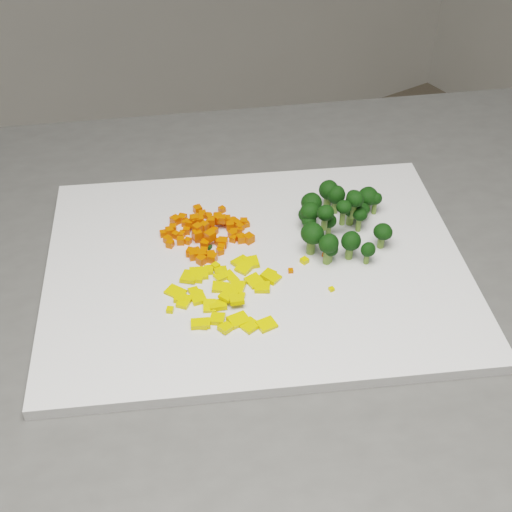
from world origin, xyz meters
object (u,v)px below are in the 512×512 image
counter_block (258,468)px  pepper_pile (228,291)px  carrot_pile (206,225)px  broccoli_pile (346,216)px  cutting_board (256,267)px

counter_block → pepper_pile: size_ratio=8.43×
carrot_pile → broccoli_pile: bearing=-33.4°
counter_block → broccoli_pile: (0.10, -0.04, 0.49)m
cutting_board → broccoli_pile: broccoli_pile is taller
cutting_board → pepper_pile: pepper_pile is taller
broccoli_pile → cutting_board: bearing=172.4°
broccoli_pile → pepper_pile: bearing=-174.8°
cutting_board → carrot_pile: size_ratio=4.50×
counter_block → carrot_pile: size_ratio=9.78×
carrot_pile → counter_block: bearing=-52.7°
pepper_pile → cutting_board: bearing=29.0°
cutting_board → pepper_pile: bearing=-151.0°
cutting_board → broccoli_pile: size_ratio=3.75×
cutting_board → carrot_pile: (-0.02, 0.08, 0.02)m
counter_block → cutting_board: size_ratio=2.17×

